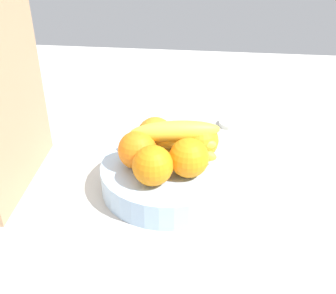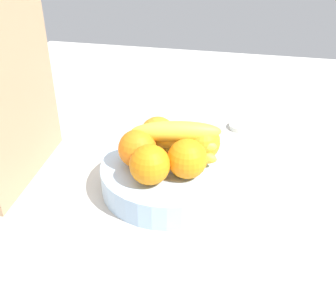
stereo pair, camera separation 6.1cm
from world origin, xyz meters
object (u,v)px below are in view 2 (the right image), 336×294
(orange_back_right, at_px, (138,148))
(jar_lid, at_px, (241,126))
(orange_center, at_px, (201,142))
(banana_bunch, at_px, (176,140))
(cutting_board, at_px, (16,93))
(orange_front_left, at_px, (150,165))
(fruit_bowl, at_px, (168,176))
(orange_front_right, at_px, (187,159))
(orange_back_left, at_px, (158,135))

(orange_back_right, relative_size, jar_lid, 1.20)
(orange_center, relative_size, banana_bunch, 0.39)
(cutting_board, xyz_separation_m, jar_lid, (0.29, -0.41, -0.17))
(orange_front_left, height_order, orange_center, same)
(orange_center, relative_size, jar_lid, 1.20)
(fruit_bowl, relative_size, jar_lid, 4.27)
(cutting_board, bearing_deg, orange_back_right, -92.53)
(orange_center, xyz_separation_m, orange_back_right, (-0.05, 0.11, 0.00))
(fruit_bowl, distance_m, orange_back_right, 0.08)
(orange_front_right, relative_size, banana_bunch, 0.39)
(fruit_bowl, height_order, orange_center, orange_center)
(banana_bunch, distance_m, jar_lid, 0.29)
(orange_front_right, relative_size, orange_center, 1.00)
(orange_back_left, xyz_separation_m, orange_back_right, (-0.06, 0.02, 0.00))
(orange_center, distance_m, jar_lid, 0.26)
(fruit_bowl, xyz_separation_m, orange_back_left, (0.05, 0.03, 0.06))
(cutting_board, bearing_deg, jar_lid, -57.80)
(orange_back_right, height_order, banana_bunch, banana_bunch)
(orange_front_right, bearing_deg, orange_back_left, 43.58)
(fruit_bowl, xyz_separation_m, cutting_board, (-0.01, 0.29, 0.15))
(orange_back_left, xyz_separation_m, jar_lid, (0.23, -0.16, -0.08))
(cutting_board, height_order, jar_lid, cutting_board)
(orange_back_right, bearing_deg, orange_back_left, -22.80)
(orange_center, bearing_deg, orange_front_right, 165.93)
(orange_front_right, height_order, banana_bunch, banana_bunch)
(orange_back_right, distance_m, banana_bunch, 0.08)
(orange_front_left, height_order, cutting_board, cutting_board)
(orange_front_left, height_order, banana_bunch, banana_bunch)
(jar_lid, bearing_deg, orange_center, 164.11)
(fruit_bowl, bearing_deg, cutting_board, 92.71)
(orange_back_left, bearing_deg, orange_front_right, -136.42)
(orange_center, bearing_deg, jar_lid, -15.89)
(fruit_bowl, xyz_separation_m, orange_front_right, (-0.03, -0.04, 0.06))
(fruit_bowl, xyz_separation_m, banana_bunch, (0.03, -0.01, 0.07))
(banana_bunch, bearing_deg, orange_front_right, -149.54)
(jar_lid, bearing_deg, cutting_board, 125.49)
(banana_bunch, xyz_separation_m, cutting_board, (-0.04, 0.30, 0.09))
(fruit_bowl, bearing_deg, orange_back_right, 100.57)
(orange_front_left, relative_size, jar_lid, 1.20)
(jar_lid, bearing_deg, orange_front_left, 156.77)
(orange_back_right, xyz_separation_m, jar_lid, (0.29, -0.18, -0.08))
(orange_back_right, height_order, jar_lid, orange_back_right)
(orange_front_right, relative_size, jar_lid, 1.20)
(orange_back_left, xyz_separation_m, cutting_board, (-0.06, 0.25, 0.09))
(fruit_bowl, distance_m, orange_front_left, 0.09)
(orange_front_left, bearing_deg, orange_front_right, -61.52)
(orange_center, xyz_separation_m, orange_back_left, (0.01, 0.09, 0.00))
(orange_front_right, height_order, orange_back_right, same)
(orange_center, bearing_deg, orange_back_right, 113.18)
(jar_lid, bearing_deg, banana_bunch, 155.30)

